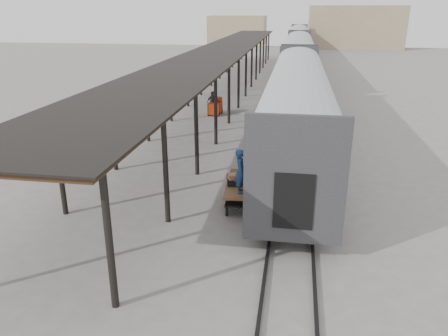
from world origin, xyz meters
The scene contains 11 objects.
ground centered at (0.00, 0.00, 0.00)m, with size 160.00×160.00×0.00m, color slate.
train centered at (3.19, 33.79, 2.69)m, with size 3.45×76.01×4.01m.
canopy centered at (-3.40, 24.00, 4.00)m, with size 4.90×64.30×4.15m.
rails centered at (3.20, 34.00, 0.06)m, with size 1.54×150.00×0.12m.
building_far centered at (14.00, 78.00, 4.00)m, with size 18.00×10.00×8.00m, color tan.
building_left centered at (-10.00, 82.00, 3.00)m, with size 12.00×8.00×6.00m, color tan.
baggage_cart centered at (1.17, -0.18, 0.65)m, with size 1.41×2.48×0.86m.
suitcase_stack centered at (1.04, 0.21, 1.04)m, with size 1.26×1.14×0.45m.
luggage_tug centered at (-2.75, 15.47, 0.57)m, with size 0.93×1.44×1.23m.
porter centered at (1.20, -0.83, 1.72)m, with size 0.63×0.41×1.73m, color navy.
pedestrian centered at (-2.95, 15.50, 0.86)m, with size 1.01×0.42×1.73m, color black.
Camera 1 is at (3.07, -16.07, 7.48)m, focal length 35.00 mm.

